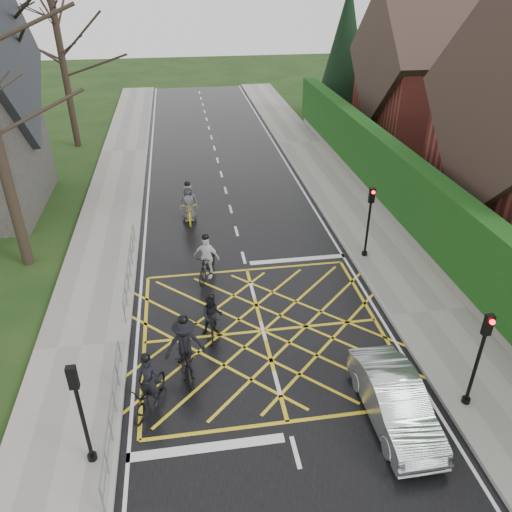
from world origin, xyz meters
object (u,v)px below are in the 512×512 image
object	(u,v)px
cyclist_rear	(150,390)
car	(395,402)
cyclist_front	(207,262)
cyclist_mid	(186,352)
cyclist_lead	(189,207)
cyclist_back	(212,320)

from	to	relation	value
cyclist_rear	car	world-z (taller)	cyclist_rear
cyclist_front	cyclist_rear	bearing A→B (deg)	-85.57
cyclist_mid	cyclist_lead	xyz separation A→B (m)	(0.52, 10.59, -0.07)
cyclist_back	cyclist_lead	size ratio (longest dim) A/B	0.80
cyclist_back	cyclist_lead	bearing A→B (deg)	98.38
cyclist_rear	car	distance (m)	6.75
cyclist_back	cyclist_mid	distance (m)	1.90
cyclist_lead	car	bearing A→B (deg)	-70.80
cyclist_back	cyclist_mid	size ratio (longest dim) A/B	0.75
car	cyclist_mid	bearing A→B (deg)	153.08
cyclist_mid	cyclist_lead	world-z (taller)	cyclist_mid
cyclist_rear	cyclist_lead	world-z (taller)	cyclist_lead
cyclist_front	cyclist_mid	bearing A→B (deg)	-78.85
cyclist_lead	cyclist_back	bearing A→B (deg)	-88.68
cyclist_rear	car	size ratio (longest dim) A/B	0.51
cyclist_rear	cyclist_front	size ratio (longest dim) A/B	1.01
cyclist_rear	cyclist_mid	world-z (taller)	cyclist_mid
cyclist_rear	cyclist_lead	distance (m)	11.94
cyclist_back	cyclist_front	bearing A→B (deg)	94.54
cyclist_mid	cyclist_front	distance (m)	5.38
car	cyclist_front	bearing A→B (deg)	118.97
cyclist_rear	cyclist_mid	size ratio (longest dim) A/B	0.90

